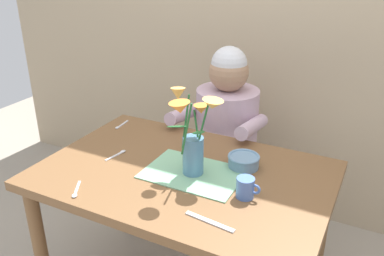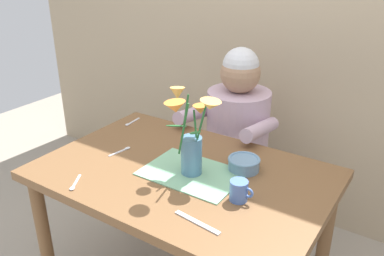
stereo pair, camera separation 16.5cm
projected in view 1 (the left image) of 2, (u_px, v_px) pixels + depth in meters
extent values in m
cube|color=tan|center=(268.00, 13.00, 2.34)|extent=(4.00, 0.10, 2.50)
cube|color=brown|center=(184.00, 175.00, 1.70)|extent=(1.20, 0.80, 0.04)
cylinder|color=brown|center=(41.00, 254.00, 1.80)|extent=(0.06, 0.06, 0.70)
cylinder|color=brown|center=(130.00, 182.00, 2.35)|extent=(0.06, 0.06, 0.70)
cylinder|color=brown|center=(320.00, 237.00, 1.90)|extent=(0.06, 0.06, 0.70)
cylinder|color=#4C4C56|center=(224.00, 200.00, 2.44)|extent=(0.30, 0.30, 0.40)
cylinder|color=#BC9EB2|center=(227.00, 133.00, 2.26)|extent=(0.34, 0.34, 0.50)
sphere|color=#A37A5B|center=(229.00, 72.00, 2.12)|extent=(0.21, 0.21, 0.21)
sphere|color=silver|center=(229.00, 64.00, 2.10)|extent=(0.19, 0.19, 0.19)
cylinder|color=#BC9EB2|center=(185.00, 114.00, 2.17)|extent=(0.07, 0.33, 0.12)
cylinder|color=#BC9EB2|center=(252.00, 127.00, 2.01)|extent=(0.07, 0.33, 0.12)
cube|color=#7AB289|center=(193.00, 173.00, 1.67)|extent=(0.40, 0.28, 0.00)
cylinder|color=teal|center=(193.00, 156.00, 1.64)|extent=(0.09, 0.09, 0.16)
cylinder|color=#23602D|center=(202.00, 127.00, 1.58)|extent=(0.05, 0.03, 0.19)
cone|color=#EFA84C|center=(212.00, 104.00, 1.53)|extent=(0.10, 0.09, 0.05)
sphere|color=#E5D14C|center=(212.00, 103.00, 1.53)|extent=(0.02, 0.02, 0.02)
cylinder|color=#23602D|center=(197.00, 129.00, 1.61)|extent=(0.05, 0.05, 0.15)
cone|color=orange|center=(201.00, 109.00, 1.60)|extent=(0.09, 0.09, 0.04)
sphere|color=#E5D14C|center=(201.00, 108.00, 1.59)|extent=(0.02, 0.02, 0.02)
cylinder|color=#23602D|center=(185.00, 122.00, 1.59)|extent=(0.02, 0.04, 0.22)
cone|color=#EFA84C|center=(178.00, 94.00, 1.56)|extent=(0.08, 0.08, 0.05)
sphere|color=#E5D14C|center=(178.00, 93.00, 1.56)|extent=(0.02, 0.02, 0.02)
cylinder|color=#23602D|center=(187.00, 130.00, 1.54)|extent=(0.04, 0.02, 0.21)
cone|color=orange|center=(180.00, 108.00, 1.45)|extent=(0.11, 0.11, 0.05)
sphere|color=#E5D14C|center=(180.00, 106.00, 1.45)|extent=(0.02, 0.02, 0.02)
ellipsoid|color=#23602D|center=(199.00, 132.00, 1.53)|extent=(0.09, 0.09, 0.05)
ellipsoid|color=#23602D|center=(178.00, 127.00, 1.59)|extent=(0.10, 0.07, 0.03)
cylinder|color=#6689A8|center=(244.00, 162.00, 1.71)|extent=(0.13, 0.13, 0.05)
torus|color=#6689A8|center=(244.00, 157.00, 1.70)|extent=(0.14, 0.14, 0.01)
cube|color=silver|center=(210.00, 222.00, 1.38)|extent=(0.19, 0.04, 0.00)
cylinder|color=#476BB7|center=(245.00, 188.00, 1.50)|extent=(0.07, 0.07, 0.08)
torus|color=#476BB7|center=(255.00, 189.00, 1.48)|extent=(0.04, 0.01, 0.04)
cube|color=silver|center=(114.00, 156.00, 1.81)|extent=(0.03, 0.10, 0.00)
ellipsoid|color=silver|center=(123.00, 151.00, 1.85)|extent=(0.02, 0.03, 0.01)
cube|color=silver|center=(77.00, 188.00, 1.57)|extent=(0.06, 0.09, 0.00)
ellipsoid|color=silver|center=(74.00, 196.00, 1.52)|extent=(0.03, 0.03, 0.01)
cube|color=silver|center=(123.00, 124.00, 2.14)|extent=(0.02, 0.10, 0.00)
ellipsoid|color=silver|center=(117.00, 128.00, 2.09)|extent=(0.02, 0.03, 0.01)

